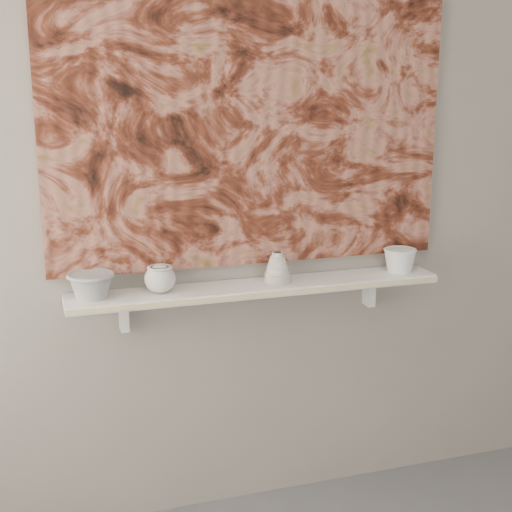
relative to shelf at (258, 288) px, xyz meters
name	(u,v)px	position (x,y,z in m)	size (l,w,h in m)	color
wall_back	(250,168)	(0.00, 0.09, 0.44)	(3.60, 3.60, 0.00)	gray
shelf	(258,288)	(0.00, 0.00, 0.00)	(1.40, 0.18, 0.03)	white
shelf_stripe	(266,295)	(0.00, -0.09, 0.00)	(1.40, 0.01, 0.02)	beige
bracket_left	(124,314)	(-0.49, 0.06, -0.07)	(0.03, 0.06, 0.12)	white
bracket_right	(369,291)	(0.49, 0.06, -0.07)	(0.03, 0.06, 0.12)	white
painting	(251,115)	(0.00, 0.08, 0.62)	(1.50, 0.03, 1.10)	#612818
house_motif	(363,195)	(0.45, 0.07, 0.32)	(0.09, 0.00, 0.08)	black
bowl_grey	(91,285)	(-0.60, 0.00, 0.06)	(0.16, 0.16, 0.09)	gray
cup_cream	(160,279)	(-0.36, 0.00, 0.07)	(0.11, 0.11, 0.10)	beige
bell_vessel	(277,267)	(0.07, 0.00, 0.07)	(0.10, 0.10, 0.12)	beige
bowl_white	(400,260)	(0.59, 0.00, 0.06)	(0.13, 0.13, 0.09)	silver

